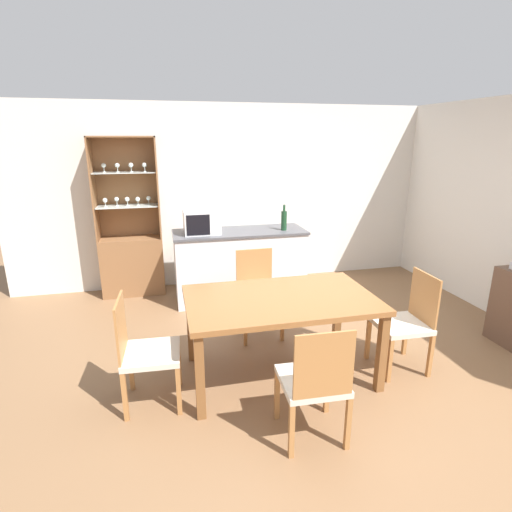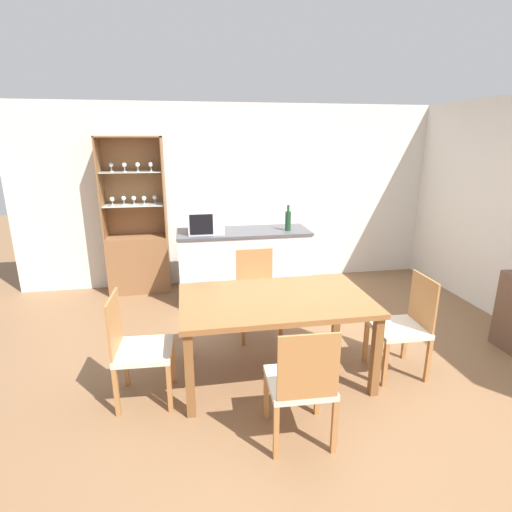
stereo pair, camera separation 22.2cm
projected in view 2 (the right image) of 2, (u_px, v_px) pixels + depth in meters
The scene contains 11 objects.
ground_plane at pixel (311, 370), 3.72m from camera, with size 18.00×18.00×0.00m, color brown.
wall_back at pixel (259, 195), 5.84m from camera, with size 6.80×0.06×2.55m.
kitchen_counter at pixel (244, 264), 5.32m from camera, with size 1.72×0.63×0.92m.
display_cabinet at pixel (138, 250), 5.54m from camera, with size 0.82×0.39×2.11m.
dining_table at pixel (275, 306), 3.48m from camera, with size 1.64×1.00×0.76m.
dining_chair_head_far at pixel (257, 294), 4.33m from camera, with size 0.45×0.45×0.92m.
dining_chair_head_near at pixel (301, 383), 2.75m from camera, with size 0.46×0.46×0.92m.
dining_chair_side_left_near at pixel (138, 348), 3.20m from camera, with size 0.46×0.46×0.92m.
dining_chair_side_right_near at pixel (404, 325), 3.59m from camera, with size 0.45×0.45×0.92m.
microwave at pixel (205, 221), 5.06m from camera, with size 0.45×0.38×0.29m.
wine_bottle at pixel (288, 220), 5.17m from camera, with size 0.08×0.08×0.33m.
Camera 2 is at (-1.08, -3.12, 2.08)m, focal length 28.00 mm.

